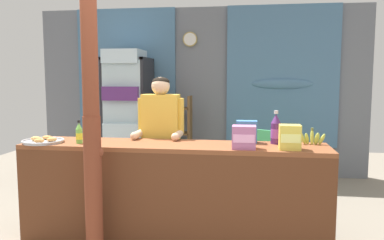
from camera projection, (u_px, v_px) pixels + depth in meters
ground_plane at (177, 213)px, 4.48m from camera, size 8.21×8.21×0.00m
back_wall_curtained at (200, 89)px, 6.24m from camera, size 5.23×0.22×2.64m
stall_counter at (171, 185)px, 3.56m from camera, size 2.84×0.55×0.93m
timber_post at (92, 122)px, 3.25m from camera, size 0.17×0.15×2.45m
drink_fridge at (128, 109)px, 5.89m from camera, size 0.65×0.74×1.95m
bottle_shelf_rack at (176, 135)px, 5.98m from camera, size 0.48×0.28×1.27m
plastic_lawn_chair at (267, 156)px, 5.27m from camera, size 0.61×0.61×0.86m
shopkeeper at (161, 132)px, 4.08m from camera, size 0.49×0.42×1.55m
soda_bottle_grape_soda at (276, 130)px, 3.62m from camera, size 0.09×0.09×0.31m
soda_bottle_lime_soda at (79, 134)px, 3.65m from camera, size 0.06×0.06×0.22m
snack_box_wafer at (244, 137)px, 3.37m from camera, size 0.20×0.16×0.20m
snack_box_biscuit at (247, 132)px, 3.69m from camera, size 0.19×0.12×0.21m
snack_box_instant_noodle at (290, 137)px, 3.34m from camera, size 0.18×0.15×0.21m
pastry_tray at (43, 141)px, 3.69m from camera, size 0.39×0.39×0.06m
banana_bunch at (312, 138)px, 3.59m from camera, size 0.26×0.06×0.16m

